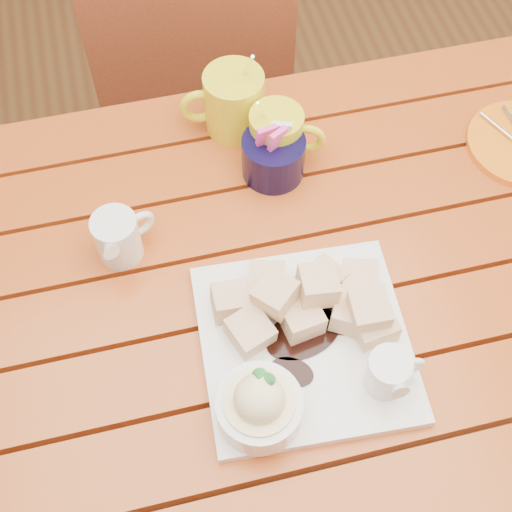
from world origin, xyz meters
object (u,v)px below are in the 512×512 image
object	(u,v)px
table	(257,313)
dessert_plate	(300,349)
coffee_mug_left	(232,101)
coffee_mug_right	(278,136)
chair_far	(197,89)

from	to	relation	value
table	dessert_plate	bearing A→B (deg)	-79.23
coffee_mug_left	coffee_mug_right	xyz separation A→B (m)	(0.06, -0.08, -0.01)
coffee_mug_right	table	bearing A→B (deg)	-92.61
chair_far	table	bearing A→B (deg)	96.85
coffee_mug_right	dessert_plate	bearing A→B (deg)	-80.88
table	chair_far	xyz separation A→B (m)	(0.02, 0.67, -0.16)
table	chair_far	world-z (taller)	chair_far
dessert_plate	coffee_mug_left	xyz separation A→B (m)	(0.01, 0.44, 0.02)
table	coffee_mug_right	xyz separation A→B (m)	(0.09, 0.22, 0.16)
coffee_mug_right	chair_far	xyz separation A→B (m)	(-0.07, 0.45, -0.32)
dessert_plate	coffee_mug_left	distance (m)	0.44
coffee_mug_left	coffee_mug_right	size ratio (longest dim) A/B	1.15
dessert_plate	coffee_mug_right	xyz separation A→B (m)	(0.06, 0.36, 0.02)
coffee_mug_left	chair_far	xyz separation A→B (m)	(-0.01, 0.37, -0.33)
chair_far	coffee_mug_right	bearing A→B (deg)	107.01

